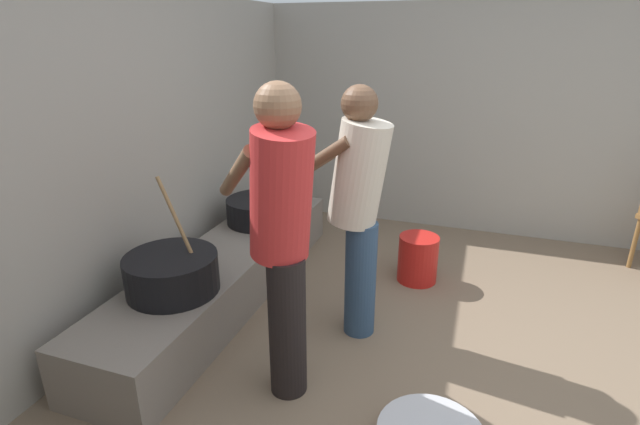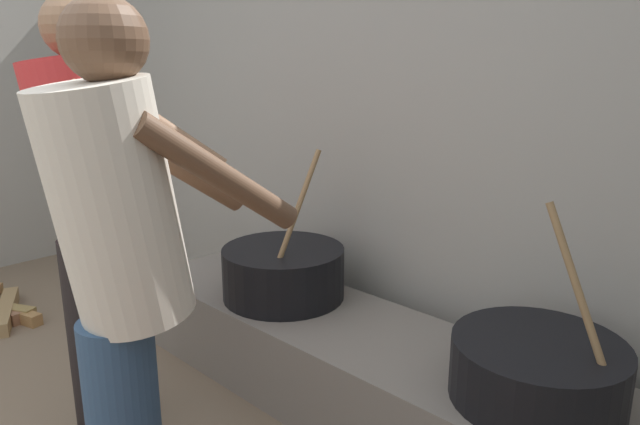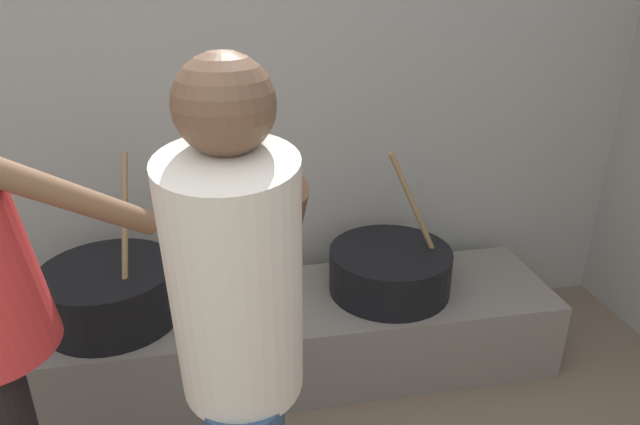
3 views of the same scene
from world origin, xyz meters
name	(u,v)px [view 2 (image 2 of 3)]	position (x,y,z in m)	size (l,w,h in m)	color
block_enclosure_rear	(363,137)	(0.00, 2.40, 1.06)	(5.43, 0.20, 2.13)	#9E998E
hearth_ledge	(385,381)	(0.58, 1.88, 0.19)	(2.68, 0.60, 0.37)	slate
cooking_pot_main	(283,272)	(-0.02, 1.89, 0.49)	(0.56, 0.56, 0.69)	black
cooking_pot_secondary	(537,370)	(1.18, 1.88, 0.48)	(0.55, 0.55, 0.66)	black
cook_in_cream_shirt	(122,268)	(0.47, 0.87, 0.91)	(0.39, 0.69, 1.59)	navy
cook_in_red_shirt	(90,198)	(-0.17, 1.09, 0.95)	(0.70, 0.71, 1.66)	black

